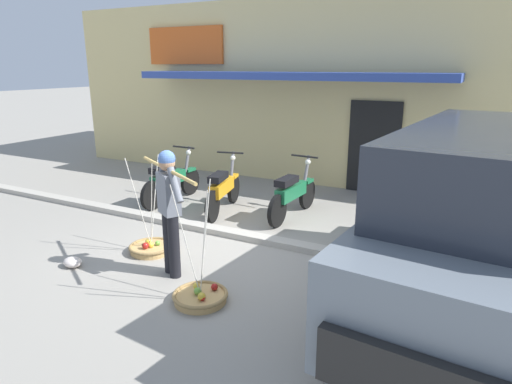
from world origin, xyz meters
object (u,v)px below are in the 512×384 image
Objects in this scene: motorcycle_third_in_row at (292,194)px; motorcycle_second_in_row at (223,189)px; motorcycle_nearest_shop at (171,181)px; plastic_litter_bag at (73,262)px; fruit_basket_right_side at (151,247)px; parked_truck at (488,220)px; fruit_basket_left_side at (200,296)px; fruit_vendor at (169,205)px.

motorcycle_second_in_row is at bearing -166.11° from motorcycle_third_in_row.
motorcycle_nearest_shop reaches higher than plastic_litter_bag.
fruit_basket_right_side is 4.54m from parked_truck.
fruit_basket_left_side is at bearing -47.28° from motorcycle_nearest_shop.
fruit_basket_right_side is 2.78m from motorcycle_third_in_row.
fruit_vendor is at bearing -167.88° from parked_truck.
plastic_litter_bag is (-0.59, -3.04, -0.38)m from motorcycle_second_in_row.
fruit_basket_left_side is at bearing -30.25° from fruit_basket_right_side.
fruit_vendor reaches higher than motorcycle_third_in_row.
fruit_basket_left_side is at bearing 1.06° from plastic_litter_bag.
fruit_basket_left_side is 3.32m from parked_truck.
fruit_vendor is at bearing 149.73° from fruit_basket_left_side.
fruit_basket_left_side reaches higher than motorcycle_nearest_shop.
motorcycle_nearest_shop is at bearing 121.25° from fruit_basket_right_side.
parked_truck reaches higher than plastic_litter_bag.
parked_truck is 5.30m from plastic_litter_bag.
fruit_vendor is 1.25m from fruit_basket_left_side.
fruit_basket_left_side is 1.00× the size of fruit_basket_right_side.
plastic_litter_bag is at bearing -178.94° from fruit_basket_left_side.
fruit_basket_right_side is at bearing -175.46° from parked_truck.
plastic_litter_bag is (-1.89, -3.36, -0.38)m from motorcycle_third_in_row.
fruit_basket_right_side is at bearing -58.75° from motorcycle_nearest_shop.
fruit_basket_left_side is 3.35m from motorcycle_third_in_row.
fruit_basket_left_side is 0.29× the size of parked_truck.
motorcycle_nearest_shop is at bearing 162.26° from parked_truck.
fruit_vendor is at bearing -100.02° from motorcycle_third_in_row.
motorcycle_second_in_row reaches higher than plastic_litter_bag.
plastic_litter_bag is (-0.63, -0.91, -0.00)m from fruit_basket_right_side.
fruit_basket_left_side is 1.73m from fruit_basket_right_side.
motorcycle_nearest_shop is at bearing 128.36° from fruit_vendor.
parked_truck reaches higher than fruit_vendor.
motorcycle_nearest_shop and motorcycle_second_in_row have the same top height.
motorcycle_third_in_row is at bearing 94.11° from fruit_basket_left_side.
plastic_litter_bag is (-5.03, -1.26, -1.06)m from parked_truck.
parked_truck is (3.14, -2.10, 0.68)m from motorcycle_third_in_row.
fruit_vendor is 1.72m from plastic_litter_bag.
fruit_vendor reaches higher than fruit_basket_left_side.
fruit_basket_right_side is (-1.50, 0.87, -0.00)m from fruit_basket_left_side.
plastic_litter_bag is at bearing -165.93° from parked_truck.
plastic_litter_bag is (-2.13, -0.04, -0.00)m from fruit_basket_left_side.
fruit_basket_right_side is at bearing -117.16° from motorcycle_third_in_row.
parked_truck reaches higher than motorcycle_nearest_shop.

